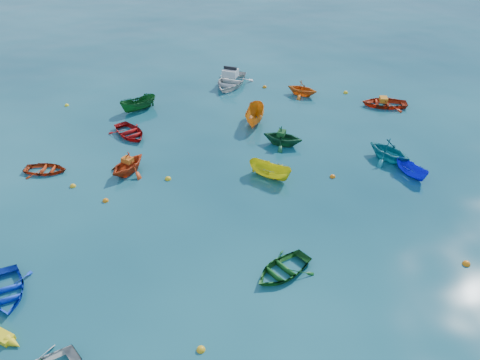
{
  "coord_description": "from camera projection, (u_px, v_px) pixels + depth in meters",
  "views": [
    {
      "loc": [
        -1.95,
        -17.42,
        15.41
      ],
      "look_at": [
        0.0,
        5.0,
        0.4
      ],
      "focal_mm": 35.0,
      "sensor_mm": 36.0,
      "label": 1
    }
  ],
  "objects": [
    {
      "name": "ground",
      "position": [
        249.0,
        242.0,
        23.12
      ],
      "size": [
        160.0,
        160.0,
        0.0
      ],
      "primitive_type": "plane",
      "color": "#093343",
      "rests_on": "ground"
    },
    {
      "name": "dinghy_blue_sw",
      "position": [
        8.0,
        294.0,
        20.32
      ],
      "size": [
        2.97,
        3.51,
        0.62
      ],
      "primitive_type": "imported",
      "rotation": [
        0.0,
        0.0,
        0.32
      ],
      "color": "blue",
      "rests_on": "ground"
    },
    {
      "name": "dinghy_orange_w",
      "position": [
        129.0,
        172.0,
        28.47
      ],
      "size": [
        3.42,
        3.52,
        1.41
      ],
      "primitive_type": "imported",
      "rotation": [
        0.0,
        0.0,
        -0.6
      ],
      "color": "red",
      "rests_on": "ground"
    },
    {
      "name": "sampan_yellow_mid",
      "position": [
        270.0,
        177.0,
        28.02
      ],
      "size": [
        2.86,
        2.54,
        1.08
      ],
      "primitive_type": "imported",
      "rotation": [
        0.0,
        0.0,
        0.92
      ],
      "color": "#CEC512",
      "rests_on": "ground"
    },
    {
      "name": "dinghy_green_e",
      "position": [
        282.0,
        273.0,
        21.4
      ],
      "size": [
        3.67,
        3.46,
        0.62
      ],
      "primitive_type": "imported",
      "rotation": [
        0.0,
        0.0,
        -0.96
      ],
      "color": "#135419",
      "rests_on": "ground"
    },
    {
      "name": "dinghy_cyan_se",
      "position": [
        388.0,
        160.0,
        29.72
      ],
      "size": [
        3.71,
        3.8,
        1.52
      ],
      "primitive_type": "imported",
      "rotation": [
        0.0,
        0.0,
        0.63
      ],
      "color": "#157A87",
      "rests_on": "ground"
    },
    {
      "name": "dinghy_red_nw",
      "position": [
        46.0,
        172.0,
        28.53
      ],
      "size": [
        2.82,
        2.2,
        0.54
      ],
      "primitive_type": "imported",
      "rotation": [
        0.0,
        0.0,
        1.43
      ],
      "color": "#A92F0E",
      "rests_on": "ground"
    },
    {
      "name": "sampan_orange_n",
      "position": [
        255.0,
        123.0,
        34.03
      ],
      "size": [
        2.06,
        3.54,
        1.29
      ],
      "primitive_type": "imported",
      "rotation": [
        0.0,
        0.0,
        -0.26
      ],
      "color": "orange",
      "rests_on": "ground"
    },
    {
      "name": "dinghy_green_n",
      "position": [
        282.0,
        145.0,
        31.32
      ],
      "size": [
        3.38,
        3.21,
        1.4
      ],
      "primitive_type": "imported",
      "rotation": [
        0.0,
        0.0,
        1.13
      ],
      "color": "#124E29",
      "rests_on": "ground"
    },
    {
      "name": "dinghy_red_ne",
      "position": [
        384.0,
        106.0,
        36.46
      ],
      "size": [
        3.83,
        3.05,
        0.71
      ],
      "primitive_type": "imported",
      "rotation": [
        0.0,
        0.0,
        -1.76
      ],
      "color": "#B92C0F",
      "rests_on": "ground"
    },
    {
      "name": "sampan_blue_far",
      "position": [
        410.0,
        175.0,
        28.18
      ],
      "size": [
        1.74,
        2.51,
        0.91
      ],
      "primitive_type": "imported",
      "rotation": [
        0.0,
        0.0,
        0.41
      ],
      "color": "#1118DB",
      "rests_on": "ground"
    },
    {
      "name": "dinghy_red_far",
      "position": [
        130.0,
        135.0,
        32.43
      ],
      "size": [
        3.69,
        3.96,
        0.67
      ],
      "primitive_type": "imported",
      "rotation": [
        0.0,
        0.0,
        0.58
      ],
      "color": "#9C0D0D",
      "rests_on": "ground"
    },
    {
      "name": "dinghy_orange_far",
      "position": [
        302.0,
        95.0,
        38.17
      ],
      "size": [
        3.3,
        3.21,
        1.32
      ],
      "primitive_type": "imported",
      "rotation": [
        0.0,
        0.0,
        0.98
      ],
      "color": "orange",
      "rests_on": "ground"
    },
    {
      "name": "sampan_green_far",
      "position": [
        139.0,
        110.0,
        35.81
      ],
      "size": [
        3.09,
        2.58,
        1.15
      ],
      "primitive_type": "imported",
      "rotation": [
        0.0,
        0.0,
        -0.98
      ],
      "color": "#13551F",
      "rests_on": "ground"
    },
    {
      "name": "motorboat_white",
      "position": [
        231.0,
        85.0,
        39.97
      ],
      "size": [
        4.76,
        5.39,
        1.53
      ],
      "primitive_type": "imported",
      "rotation": [
        0.0,
        0.0,
        -0.43
      ],
      "color": "silver",
      "rests_on": "ground"
    },
    {
      "name": "tarp_orange_a",
      "position": [
        128.0,
        160.0,
        28.04
      ],
      "size": [
        0.78,
        0.74,
        0.3
      ],
      "primitive_type": "cube",
      "rotation": [
        0.0,
        0.0,
        -0.6
      ],
      "color": "#D75F16",
      "rests_on": "dinghy_orange_w"
    },
    {
      "name": "tarp_green_b",
      "position": [
        281.0,
        133.0,
        30.88
      ],
      "size": [
        0.71,
        0.78,
        0.31
      ],
      "primitive_type": "cube",
      "rotation": [
        0.0,
        0.0,
        1.13
      ],
      "color": "#114619",
      "rests_on": "dinghy_green_n"
    },
    {
      "name": "tarp_orange_b",
      "position": [
        383.0,
        99.0,
        36.17
      ],
      "size": [
        0.68,
        0.83,
        0.36
      ],
      "primitive_type": "cube",
      "rotation": [
        0.0,
        0.0,
        -1.76
      ],
      "color": "orange",
      "rests_on": "dinghy_red_ne"
    },
    {
      "name": "buoy_ye_a",
      "position": [
        201.0,
        350.0,
        17.96
      ],
      "size": [
        0.35,
        0.35,
        0.35
      ],
      "primitive_type": "sphere",
      "color": "gold",
      "rests_on": "ground"
    },
    {
      "name": "buoy_or_b",
      "position": [
        466.0,
        264.0,
        21.85
      ],
      "size": [
        0.37,
        0.37,
        0.37
      ],
      "primitive_type": "sphere",
      "color": "orange",
      "rests_on": "ground"
    },
    {
      "name": "buoy_ye_b",
      "position": [
        73.0,
        187.0,
        27.19
      ],
      "size": [
        0.35,
        0.35,
        0.35
      ],
      "primitive_type": "sphere",
      "color": "gold",
      "rests_on": "ground"
    },
    {
      "name": "buoy_or_c",
      "position": [
        106.0,
        201.0,
        26.0
      ],
      "size": [
        0.35,
        0.35,
        0.35
      ],
      "primitive_type": "sphere",
      "color": "orange",
      "rests_on": "ground"
    },
    {
      "name": "buoy_ye_c",
      "position": [
        168.0,
        179.0,
        27.83
      ],
      "size": [
        0.37,
        0.37,
        0.37
      ],
      "primitive_type": "sphere",
      "color": "gold",
      "rests_on": "ground"
    },
    {
      "name": "buoy_or_d",
      "position": [
        333.0,
        177.0,
        28.03
      ],
      "size": [
        0.34,
        0.34,
        0.34
      ],
      "primitive_type": "sphere",
      "color": "orange",
      "rests_on": "ground"
    },
    {
      "name": "buoy_ye_d",
      "position": [
        67.0,
        106.0,
        36.47
      ],
      "size": [
        0.33,
        0.33,
        0.33
      ],
      "primitive_type": "sphere",
      "color": "yellow",
      "rests_on": "ground"
    },
    {
      "name": "buoy_or_e",
      "position": [
        265.0,
        87.0,
        39.52
      ],
      "size": [
        0.37,
        0.37,
        0.37
      ],
      "primitive_type": "sphere",
      "color": "orange",
      "rests_on": "ground"
    },
    {
      "name": "buoy_ye_e",
      "position": [
        346.0,
        93.0,
        38.53
      ],
      "size": [
        0.39,
        0.39,
        0.39
      ],
      "primitive_type": "sphere",
      "color": "yellow",
      "rests_on": "ground"
    }
  ]
}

